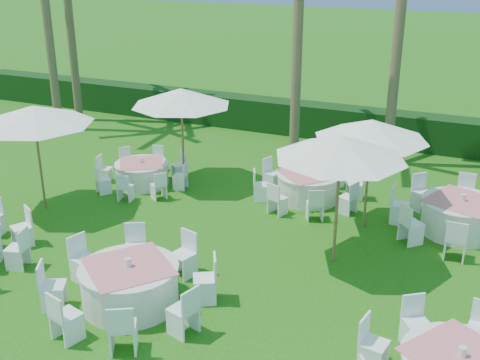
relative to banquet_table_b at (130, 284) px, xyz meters
The scene contains 11 objects.
ground 1.50m from the banquet_table_b, 14.79° to the left, with size 120.00×120.00×0.00m, color #1D590F.
hedge 12.44m from the banquet_table_b, 83.61° to the left, with size 34.00×1.00×1.20m, color black.
banquet_table_b is the anchor object (origin of this frame).
banquet_table_d 6.42m from the banquet_table_b, 120.45° to the left, with size 2.79×2.79×0.86m.
banquet_table_e 6.67m from the banquet_table_b, 76.26° to the left, with size 3.01×3.01×0.93m.
banquet_table_f 8.27m from the banquet_table_b, 46.77° to the left, with size 3.40×3.40×1.02m.
umbrella_a 6.04m from the banquet_table_b, 147.55° to the left, with size 3.05×3.05×2.85m.
umbrella_b 5.16m from the banquet_table_b, 46.21° to the left, with size 2.87×2.87×2.99m.
umbrella_c 7.00m from the banquet_table_b, 109.73° to the left, with size 2.91×2.91×2.86m.
umbrella_d 6.72m from the banquet_table_b, 57.51° to the left, with size 2.77×2.77×2.81m.
palm_b 10.28m from the banquet_table_b, 89.39° to the left, with size 4.40×4.14×7.69m.
Camera 1 is at (4.75, -8.86, 6.69)m, focal length 45.00 mm.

